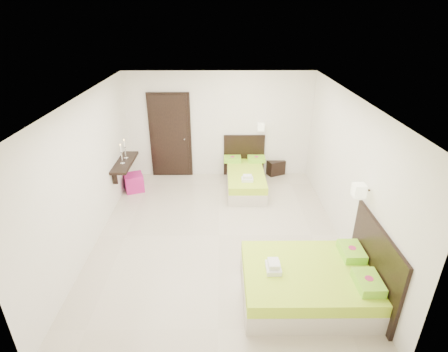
{
  "coord_description": "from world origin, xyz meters",
  "views": [
    {
      "loc": [
        0.06,
        -5.47,
        3.85
      ],
      "look_at": [
        0.1,
        0.3,
        1.1
      ],
      "focal_mm": 28.0,
      "sensor_mm": 36.0,
      "label": 1
    }
  ],
  "objects_px": {
    "bed_double": "(313,281)",
    "ottoman": "(134,182)",
    "nightstand": "(275,167)",
    "bed_single": "(246,177)"
  },
  "relations": [
    {
      "from": "bed_double",
      "to": "ottoman",
      "type": "distance_m",
      "value": 4.79
    },
    {
      "from": "nightstand",
      "to": "ottoman",
      "type": "bearing_deg",
      "value": 171.32
    },
    {
      "from": "bed_single",
      "to": "nightstand",
      "type": "xyz_separation_m",
      "value": [
        0.8,
        0.78,
        -0.07
      ]
    },
    {
      "from": "bed_single",
      "to": "ottoman",
      "type": "relative_size",
      "value": 4.2
    },
    {
      "from": "nightstand",
      "to": "ottoman",
      "type": "height_order",
      "value": "ottoman"
    },
    {
      "from": "bed_single",
      "to": "nightstand",
      "type": "height_order",
      "value": "bed_single"
    },
    {
      "from": "bed_single",
      "to": "bed_double",
      "type": "distance_m",
      "value": 3.62
    },
    {
      "from": "bed_double",
      "to": "ottoman",
      "type": "xyz_separation_m",
      "value": [
        -3.38,
        3.4,
        -0.08
      ]
    },
    {
      "from": "bed_double",
      "to": "ottoman",
      "type": "relative_size",
      "value": 4.65
    },
    {
      "from": "bed_single",
      "to": "bed_double",
      "type": "relative_size",
      "value": 0.9
    }
  ]
}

